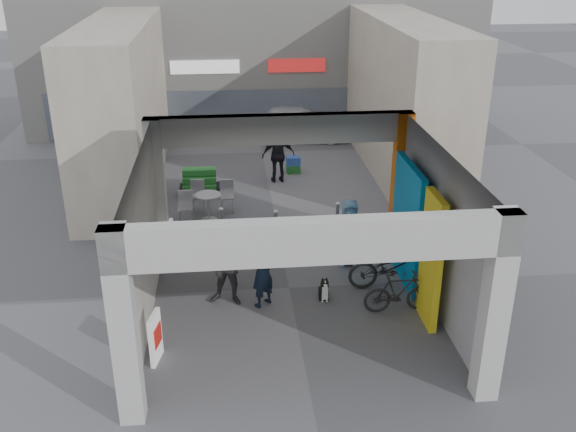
{
  "coord_description": "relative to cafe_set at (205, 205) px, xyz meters",
  "views": [
    {
      "loc": [
        -1.28,
        -12.65,
        7.37
      ],
      "look_at": [
        0.07,
        1.0,
        1.35
      ],
      "focal_mm": 40.0,
      "sensor_mm": 36.0,
      "label": 1
    }
  ],
  "objects": [
    {
      "name": "bollard_center",
      "position": [
        1.87,
        -2.01,
        0.13
      ],
      "size": [
        0.09,
        0.09,
        0.92
      ],
      "primitive_type": "cylinder",
      "color": "#979B9F",
      "rests_on": "ground"
    },
    {
      "name": "advert_board_far",
      "position": [
        -0.76,
        -2.61,
        0.18
      ],
      "size": [
        0.16,
        0.56,
        1.0
      ],
      "rotation": [
        0.0,
        0.0,
        -0.14
      ],
      "color": "white",
      "rests_on": "ground"
    },
    {
      "name": "produce_stand",
      "position": [
        -0.18,
        1.66,
        -0.01
      ],
      "size": [
        1.22,
        0.66,
        0.8
      ],
      "rotation": [
        0.0,
        0.0,
        -0.37
      ],
      "color": "black",
      "rests_on": "ground"
    },
    {
      "name": "man_back_turned",
      "position": [
        0.63,
        -4.8,
        0.56
      ],
      "size": [
        1.01,
        0.88,
        1.79
      ],
      "primitive_type": "imported",
      "rotation": [
        0.0,
        0.0,
        -0.26
      ],
      "color": "#3A3A3C",
      "rests_on": "ground"
    },
    {
      "name": "bicycle_rear",
      "position": [
        4.2,
        -5.49,
        0.13
      ],
      "size": [
        1.53,
        0.46,
        0.91
      ],
      "primitive_type": "imported",
      "rotation": [
        0.0,
        0.0,
        1.59
      ],
      "color": "black",
      "rests_on": "ground"
    },
    {
      "name": "man_with_dog",
      "position": [
        1.34,
        -4.95,
        0.47
      ],
      "size": [
        0.7,
        0.68,
        1.61
      ],
      "primitive_type": "imported",
      "rotation": [
        0.0,
        0.0,
        3.85
      ],
      "color": "black",
      "rests_on": "ground"
    },
    {
      "name": "crate_stack",
      "position": [
        2.89,
        3.4,
        -0.05
      ],
      "size": [
        0.47,
        0.38,
        0.56
      ],
      "rotation": [
        0.0,
        0.0,
        0.06
      ],
      "color": "#175223",
      "rests_on": "ground"
    },
    {
      "name": "bollard_right",
      "position": [
        3.51,
        -1.8,
        0.16
      ],
      "size": [
        0.09,
        0.09,
        0.99
      ],
      "primitive_type": "cylinder",
      "color": "#979B9F",
      "rests_on": "ground"
    },
    {
      "name": "arcade_canopy",
      "position": [
        2.52,
        -5.11,
        1.97
      ],
      "size": [
        6.4,
        6.45,
        6.4
      ],
      "color": "#B3B3AF",
      "rests_on": "ground"
    },
    {
      "name": "bicycle_front",
      "position": [
        4.28,
        -4.46,
        0.18
      ],
      "size": [
        1.95,
        0.69,
        1.02
      ],
      "primitive_type": "imported",
      "rotation": [
        0.0,
        0.0,
        1.56
      ],
      "color": "black",
      "rests_on": "ground"
    },
    {
      "name": "advert_board_near",
      "position": [
        -0.76,
        -6.74,
        0.18
      ],
      "size": [
        0.2,
        0.55,
        1.0
      ],
      "rotation": [
        0.0,
        0.0,
        -0.21
      ],
      "color": "white",
      "rests_on": "ground"
    },
    {
      "name": "border_collie",
      "position": [
        2.7,
        -4.88,
        -0.1
      ],
      "size": [
        0.21,
        0.42,
        0.57
      ],
      "rotation": [
        0.0,
        0.0,
        -0.08
      ],
      "color": "black",
      "rests_on": "ground"
    },
    {
      "name": "ground",
      "position": [
        1.98,
        -4.29,
        -0.33
      ],
      "size": [
        90.0,
        90.0,
        0.0
      ],
      "primitive_type": "plane",
      "color": "#58585E",
      "rests_on": "ground"
    },
    {
      "name": "man_crates",
      "position": [
        2.33,
        2.61,
        0.57
      ],
      "size": [
        1.1,
        0.56,
        1.8
      ],
      "primitive_type": "imported",
      "rotation": [
        0.0,
        0.0,
        3.26
      ],
      "color": "black",
      "rests_on": "ground"
    },
    {
      "name": "plaza_bldg_left",
      "position": [
        -2.52,
        3.21,
        2.17
      ],
      "size": [
        2.0,
        9.0,
        5.0
      ],
      "primitive_type": "cube",
      "color": "#C0B69F",
      "rests_on": "ground"
    },
    {
      "name": "cafe_set",
      "position": [
        0.0,
        0.0,
        0.0
      ],
      "size": [
        1.55,
        1.25,
        0.94
      ],
      "rotation": [
        0.0,
        0.0,
        0.27
      ],
      "color": "#A6A6AB",
      "rests_on": "ground"
    },
    {
      "name": "bollard_left",
      "position": [
        0.48,
        -1.78,
        0.15
      ],
      "size": [
        0.09,
        0.09,
        0.95
      ],
      "primitive_type": "cylinder",
      "color": "#979B9F",
      "rests_on": "ground"
    },
    {
      "name": "plaza_bldg_right",
      "position": [
        6.48,
        3.21,
        2.17
      ],
      "size": [
        2.0,
        9.0,
        5.0
      ],
      "primitive_type": "cube",
      "color": "#C0B69F",
      "rests_on": "ground"
    },
    {
      "name": "man_elderly",
      "position": [
        3.53,
        -3.25,
        0.51
      ],
      "size": [
        0.84,
        0.56,
        1.68
      ],
      "primitive_type": "imported",
      "rotation": [
        0.0,
        0.0,
        -0.03
      ],
      "color": "#5E8FB8",
      "rests_on": "ground"
    },
    {
      "name": "far_building",
      "position": [
        1.98,
        9.7,
        3.66
      ],
      "size": [
        18.0,
        4.08,
        8.0
      ],
      "color": "silver",
      "rests_on": "ground"
    },
    {
      "name": "white_van",
      "position": [
        3.47,
        7.21,
        0.34
      ],
      "size": [
        4.06,
        1.97,
        1.33
      ],
      "primitive_type": "imported",
      "rotation": [
        0.0,
        0.0,
        1.47
      ],
      "color": "silver",
      "rests_on": "ground"
    }
  ]
}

